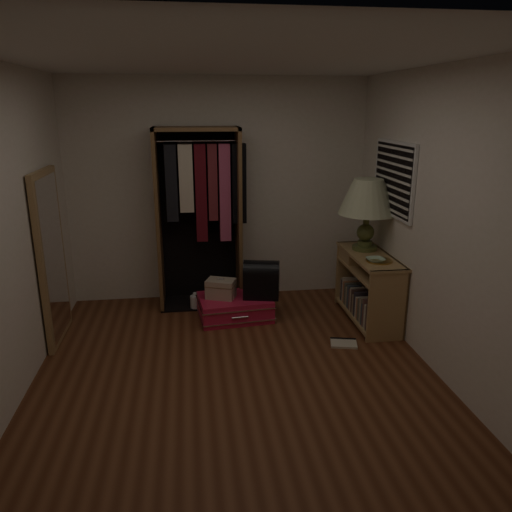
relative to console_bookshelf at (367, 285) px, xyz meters
name	(u,v)px	position (x,y,z in m)	size (l,w,h in m)	color
ground	(237,375)	(-1.54, -1.05, -0.39)	(4.00, 4.00, 0.00)	#582D19
room_walls	(244,206)	(-1.46, -1.00, 1.11)	(3.52, 4.02, 2.60)	silver
console_bookshelf	(367,285)	(0.00, 0.00, 0.00)	(0.42, 1.12, 0.75)	#A78151
open_wardrobe	(202,203)	(-1.74, 0.73, 0.82)	(1.01, 0.50, 2.05)	brown
floor_mirror	(52,258)	(-3.24, -0.05, 0.46)	(0.06, 0.80, 1.70)	#A17C4E
pink_suitcase	(235,307)	(-1.43, 0.21, -0.27)	(0.85, 0.65, 0.24)	red
train_case	(221,289)	(-1.58, 0.22, -0.04)	(0.36, 0.31, 0.22)	tan
black_bag	(262,279)	(-1.14, 0.17, 0.07)	(0.43, 0.33, 0.42)	black
table_lamp	(368,198)	(0.00, 0.15, 0.93)	(0.71, 0.71, 0.78)	#4C5629
brass_tray	(379,261)	(0.00, -0.28, 0.37)	(0.33, 0.33, 0.02)	#AC8742
ceramic_bowl	(375,260)	(-0.05, -0.31, 0.38)	(0.18, 0.18, 0.04)	#AACCAE
white_jug	(195,302)	(-1.86, 0.51, -0.31)	(0.12, 0.12, 0.20)	white
floor_book	(344,343)	(-0.42, -0.58, -0.38)	(0.30, 0.26, 0.02)	beige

